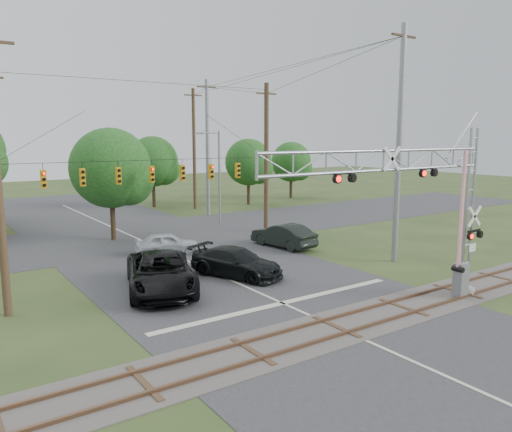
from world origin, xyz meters
TOP-DOWN VIEW (x-y plane):
  - ground at (0.00, 0.00)m, footprint 160.00×160.00m
  - road_main at (0.00, 10.00)m, footprint 14.00×90.00m
  - road_cross at (0.00, 24.00)m, footprint 90.00×12.00m
  - railroad_track at (0.00, 2.00)m, footprint 90.00×3.20m
  - crossing_gantry at (4.36, 1.64)m, footprint 12.66×1.00m
  - traffic_signal_span at (0.88, 20.00)m, footprint 19.34×0.36m
  - pickup_black at (-3.75, 10.33)m, footprint 5.08×7.32m
  - car_dark at (0.70, 10.49)m, footprint 4.02×5.74m
  - sedan_silver at (-0.18, 17.40)m, footprint 4.37×2.87m
  - suv_dark at (7.19, 14.76)m, footprint 2.33×5.08m
  - streetlight at (7.77, 24.55)m, footprint 2.12×0.22m
  - utility_poles at (2.68, 21.87)m, footprint 23.26×27.08m
  - treeline at (-1.74, 34.09)m, footprint 55.63×20.05m

SIDE VIEW (x-z plane):
  - ground at x=0.00m, z-range 0.00..0.00m
  - road_main at x=0.00m, z-range 0.00..0.02m
  - road_cross at x=0.00m, z-range 0.00..0.02m
  - railroad_track at x=0.00m, z-range -0.05..0.11m
  - sedan_silver at x=-0.18m, z-range 0.00..1.38m
  - car_dark at x=0.70m, z-range 0.00..1.54m
  - suv_dark at x=7.19m, z-range 0.00..1.61m
  - pickup_black at x=-3.75m, z-range 0.00..1.86m
  - streetlight at x=7.77m, z-range 0.47..8.42m
  - crossing_gantry at x=4.36m, z-range 0.99..8.84m
  - treeline at x=-1.74m, z-range 0.34..9.98m
  - traffic_signal_span at x=0.88m, z-range -0.16..11.34m
  - utility_poles at x=2.68m, z-range -0.60..13.18m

